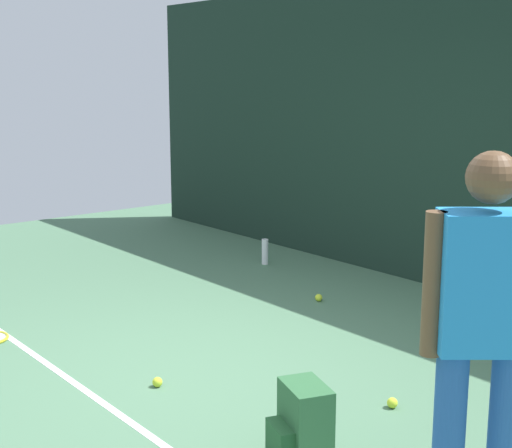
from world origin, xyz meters
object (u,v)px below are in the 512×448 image
Objects in this scene: tennis_ball_by_fence at (157,382)px; tennis_ball_mid_court at (392,403)px; backpack at (302,427)px; tennis_ball_near_player at (319,298)px; tennis_player at (483,324)px; water_bottle at (265,252)px.

tennis_ball_by_fence and tennis_ball_mid_court have the same top height.
backpack reaches higher than tennis_ball_near_player.
backpack is at bearing 141.78° from tennis_player.
tennis_player is 25.76× the size of tennis_ball_by_fence.
tennis_player reaches higher than tennis_ball_by_fence.
tennis_ball_near_player is 1.00× the size of tennis_ball_mid_court.
tennis_ball_near_player is at bearing 96.80° from tennis_player.
tennis_ball_by_fence is 3.29m from water_bottle.
tennis_player is 2.42m from tennis_ball_by_fence.
tennis_player is 4.90m from water_bottle.
tennis_ball_near_player is 0.24× the size of water_bottle.
backpack reaches higher than tennis_ball_mid_court.
water_bottle is (-3.18, 1.67, 0.10)m from tennis_ball_mid_court.
tennis_ball_mid_court is 0.24× the size of water_bottle.
backpack is 6.67× the size of tennis_ball_near_player.
tennis_ball_near_player and tennis_ball_mid_court have the same top height.
tennis_ball_mid_court is at bearing -32.44° from tennis_ball_near_player.
tennis_ball_by_fence is at bearing -157.78° from backpack.
tennis_ball_mid_court is (-0.14, 0.88, -0.18)m from backpack.
tennis_ball_near_player is (-2.89, 1.87, -0.93)m from tennis_player.
tennis_player is 1.56m from tennis_ball_mid_court.
tennis_player is 6.18× the size of water_bottle.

